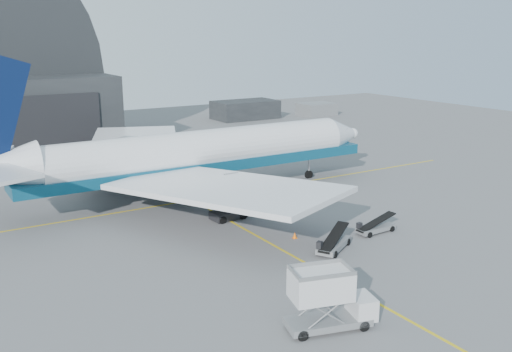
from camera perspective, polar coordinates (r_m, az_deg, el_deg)
ground at (r=49.45m, az=3.82°, el=-8.05°), size 200.00×200.00×0.00m
taxi_lines at (r=59.54m, az=-3.30°, el=-4.13°), size 80.00×42.12×0.02m
distant_bldg_a at (r=128.29m, az=-1.08°, el=5.77°), size 14.00×8.00×4.00m
distant_bldg_b at (r=134.52m, az=6.07°, el=6.08°), size 8.00×6.00×2.80m
airliner at (r=65.72m, az=-6.83°, el=2.06°), size 51.08×49.53×17.93m
catering_truck at (r=37.62m, az=7.19°, el=-12.18°), size 6.21×3.62×4.02m
pushback_tug at (r=58.84m, az=-2.71°, el=-3.72°), size 3.70×2.33×1.65m
belt_loader_a at (r=50.96m, az=7.73°, el=-6.75°), size 4.85×3.75×1.91m
belt_loader_b at (r=56.00m, az=11.85°, el=-5.06°), size 4.47×1.72×1.69m
traffic_cone at (r=53.57m, az=3.90°, el=-5.94°), size 0.41×0.41×0.60m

